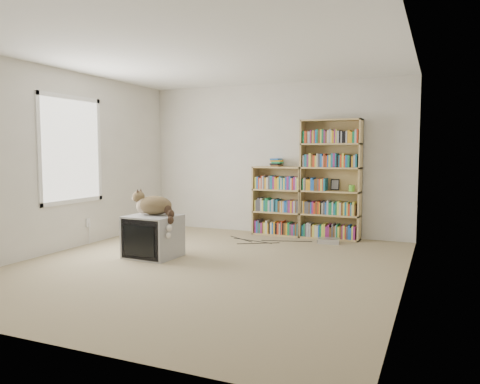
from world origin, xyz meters
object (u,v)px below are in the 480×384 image
at_px(crt_tv, 153,236).
at_px(bookcase_tall, 331,183).
at_px(bookcase_short, 278,204).
at_px(dvd_player, 329,241).
at_px(cat, 157,208).

height_order(crt_tv, bookcase_tall, bookcase_tall).
distance_m(bookcase_tall, bookcase_short, 0.94).
height_order(bookcase_tall, bookcase_short, bookcase_tall).
bearing_deg(crt_tv, dvd_player, 46.72).
height_order(bookcase_tall, dvd_player, bookcase_tall).
distance_m(crt_tv, bookcase_short, 2.42).
bearing_deg(bookcase_short, crt_tv, -113.74).
bearing_deg(crt_tv, bookcase_short, 69.43).
height_order(bookcase_short, dvd_player, bookcase_short).
xyz_separation_m(bookcase_short, dvd_player, (0.94, -0.39, -0.48)).
xyz_separation_m(crt_tv, bookcase_tall, (1.84, 2.21, 0.62)).
relative_size(cat, bookcase_tall, 0.39).
bearing_deg(dvd_player, crt_tv, -143.73).
bearing_deg(dvd_player, bookcase_short, 149.86).
distance_m(bookcase_short, dvd_player, 1.12).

